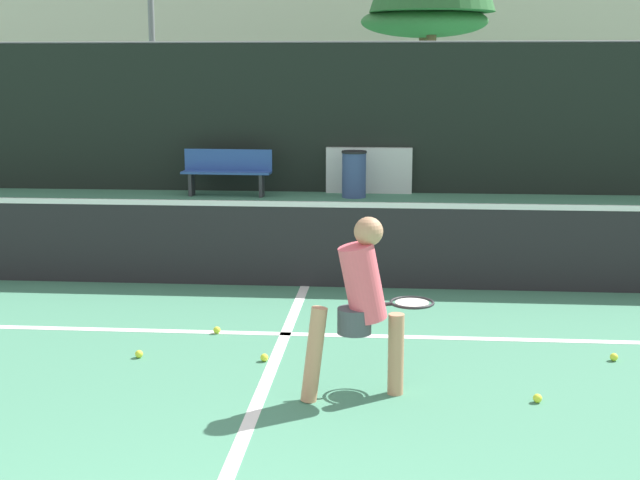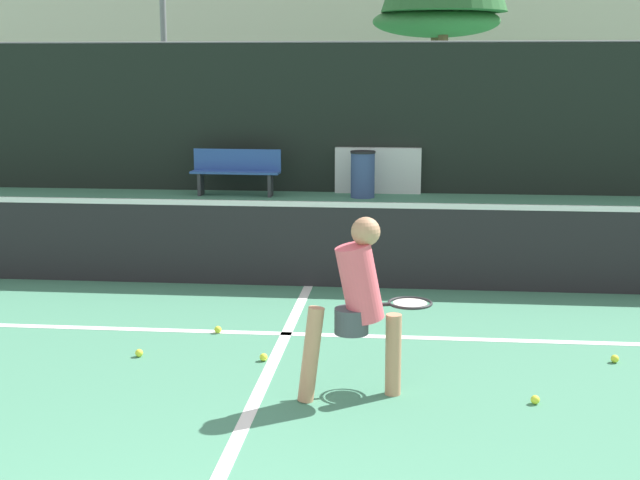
{
  "view_description": "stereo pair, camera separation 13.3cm",
  "coord_description": "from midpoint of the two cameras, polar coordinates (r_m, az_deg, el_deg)",
  "views": [
    {
      "loc": [
        0.96,
        -2.85,
        2.4
      ],
      "look_at": [
        0.35,
        4.52,
        0.95
      ],
      "focal_mm": 50.0,
      "sensor_mm": 36.0,
      "label": 1
    },
    {
      "loc": [
        1.09,
        -2.84,
        2.4
      ],
      "look_at": [
        0.35,
        4.52,
        0.95
      ],
      "focal_mm": 50.0,
      "sensor_mm": 36.0,
      "label": 2
    }
  ],
  "objects": [
    {
      "name": "tennis_ball_scattered_3",
      "position": [
        8.22,
        -7.08,
        -5.74
      ],
      "size": [
        0.07,
        0.07,
        0.07
      ],
      "primitive_type": "sphere",
      "color": "#D1E033",
      "rests_on": "ground"
    },
    {
      "name": "trash_bin",
      "position": [
        16.5,
        1.96,
        4.24
      ],
      "size": [
        0.46,
        0.46,
        0.86
      ],
      "color": "#384C7F",
      "rests_on": "ground"
    },
    {
      "name": "tennis_ball_scattered_2",
      "position": [
        6.72,
        13.19,
        -9.83
      ],
      "size": [
        0.07,
        0.07,
        0.07
      ],
      "primitive_type": "sphere",
      "color": "#D1E033",
      "rests_on": "ground"
    },
    {
      "name": "tree_west",
      "position": [
        26.18,
        6.54,
        13.62
      ],
      "size": [
        3.61,
        3.61,
        4.08
      ],
      "color": "brown",
      "rests_on": "ground"
    },
    {
      "name": "courtside_bench",
      "position": [
        16.84,
        -6.19,
        4.45
      ],
      "size": [
        1.68,
        0.44,
        0.86
      ],
      "rotation": [
        0.0,
        0.0,
        -0.03
      ],
      "color": "#2D519E",
      "rests_on": "ground"
    },
    {
      "name": "building_far",
      "position": [
        33.2,
        3.03,
        11.26
      ],
      "size": [
        36.0,
        2.4,
        5.01
      ],
      "primitive_type": "cube",
      "color": "beige",
      "rests_on": "ground"
    },
    {
      "name": "parked_car",
      "position": [
        19.15,
        3.17,
        5.72
      ],
      "size": [
        1.65,
        4.49,
        1.45
      ],
      "color": "silver",
      "rests_on": "ground"
    },
    {
      "name": "court_service_line",
      "position": [
        8.15,
        -2.69,
        -6.02
      ],
      "size": [
        8.25,
        0.1,
        0.01
      ],
      "primitive_type": "cube",
      "color": "white",
      "rests_on": "ground"
    },
    {
      "name": "net",
      "position": [
        9.77,
        -1.36,
        -0.06
      ],
      "size": [
        11.09,
        0.09,
        1.07
      ],
      "color": "slate",
      "rests_on": "ground"
    },
    {
      "name": "fence_back",
      "position": [
        17.12,
        1.31,
        7.81
      ],
      "size": [
        24.0,
        0.06,
        2.86
      ],
      "color": "black",
      "rests_on": "ground"
    },
    {
      "name": "court_center_mark",
      "position": [
        7.42,
        -3.48,
        -7.78
      ],
      "size": [
        0.1,
        5.17,
        0.01
      ],
      "primitive_type": "cube",
      "color": "white",
      "rests_on": "ground"
    },
    {
      "name": "tennis_ball_scattered_5",
      "position": [
        7.66,
        -12.0,
        -7.15
      ],
      "size": [
        0.07,
        0.07,
        0.07
      ],
      "primitive_type": "sphere",
      "color": "#D1E033",
      "rests_on": "ground"
    },
    {
      "name": "player_practicing",
      "position": [
        6.46,
        2.1,
        -3.83
      ],
      "size": [
        1.04,
        0.75,
        1.35
      ],
      "rotation": [
        0.0,
        0.0,
        0.31
      ],
      "color": "tan",
      "rests_on": "ground"
    },
    {
      "name": "tennis_ball_scattered_6",
      "position": [
        7.79,
        17.83,
        -7.14
      ],
      "size": [
        0.07,
        0.07,
        0.07
      ],
      "primitive_type": "sphere",
      "color": "#D1E033",
      "rests_on": "ground"
    },
    {
      "name": "tennis_ball_scattered_0",
      "position": [
        7.43,
        -4.1,
        -7.51
      ],
      "size": [
        0.07,
        0.07,
        0.07
      ],
      "primitive_type": "sphere",
      "color": "#D1E033",
      "rests_on": "ground"
    }
  ]
}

